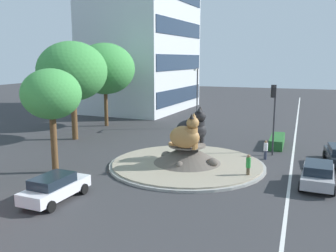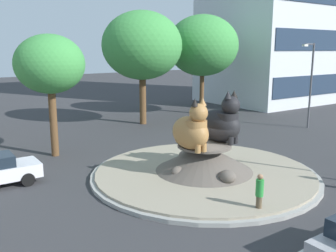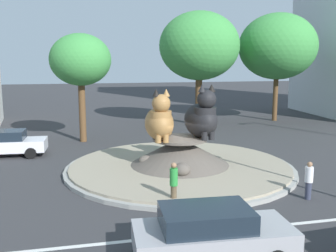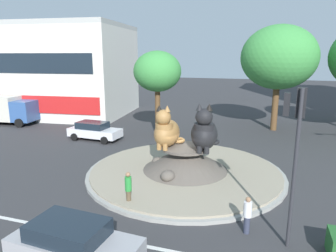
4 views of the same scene
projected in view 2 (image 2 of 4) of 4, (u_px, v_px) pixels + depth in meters
The scene contains 9 objects.
ground_plane at pixel (204, 175), 19.61m from camera, with size 160.00×160.00×0.00m, color #333335.
roundabout_island at pixel (204, 165), 19.49m from camera, with size 11.81×11.81×1.68m.
cat_statue_tabby at pixel (192, 130), 18.21m from camera, with size 1.74×2.63×2.59m.
cat_statue_black at pixel (222, 123), 19.66m from camera, with size 1.84×2.99×2.78m.
broadleaf_tree_behind_island at pixel (203, 46), 37.04m from camera, with size 7.12×7.12×9.91m.
second_tree_near_tower at pixel (50, 65), 22.13m from camera, with size 4.16×4.16×7.43m.
third_tree_left at pixel (142, 46), 31.83m from camera, with size 6.89×6.89×9.78m.
streetlight_arm at pixel (310, 80), 30.52m from camera, with size 1.83×0.35×7.03m.
pedestrian_green_shirt at pixel (259, 193), 14.79m from camera, with size 0.32×0.32×1.71m.
Camera 2 is at (-12.92, -13.61, 6.53)m, focal length 39.76 mm.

